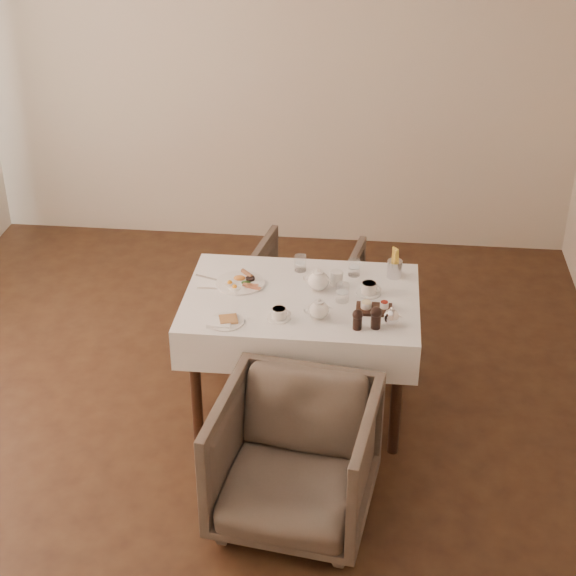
# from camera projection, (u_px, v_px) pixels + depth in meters

# --- Properties ---
(table) EXTENTS (1.28, 0.88, 0.75)m
(table) POSITION_uv_depth(u_px,v_px,m) (301.00, 314.00, 4.87)
(table) COLOR black
(table) RESTS_ON ground
(armchair_near) EXTENTS (0.84, 0.86, 0.69)m
(armchair_near) POSITION_uv_depth(u_px,v_px,m) (295.00, 460.00, 4.26)
(armchair_near) COLOR brown
(armchair_near) RESTS_ON ground
(armchair_far) EXTENTS (0.76, 0.78, 0.61)m
(armchair_far) POSITION_uv_depth(u_px,v_px,m) (306.00, 290.00, 5.78)
(armchair_far) COLOR brown
(armchair_far) RESTS_ON ground
(breakfast_plate) EXTENTS (0.27, 0.27, 0.03)m
(breakfast_plate) POSITION_uv_depth(u_px,v_px,m) (241.00, 282.00, 4.93)
(breakfast_plate) COLOR white
(breakfast_plate) RESTS_ON table
(side_plate) EXTENTS (0.19, 0.19, 0.02)m
(side_plate) POSITION_uv_depth(u_px,v_px,m) (225.00, 322.00, 4.57)
(side_plate) COLOR white
(side_plate) RESTS_ON table
(teapot_centre) EXTENTS (0.20, 0.17, 0.13)m
(teapot_centre) POSITION_uv_depth(u_px,v_px,m) (318.00, 279.00, 4.84)
(teapot_centre) COLOR white
(teapot_centre) RESTS_ON table
(teapot_front) EXTENTS (0.16, 0.14, 0.12)m
(teapot_front) POSITION_uv_depth(u_px,v_px,m) (319.00, 308.00, 4.59)
(teapot_front) COLOR white
(teapot_front) RESTS_ON table
(creamer) EXTENTS (0.07, 0.07, 0.08)m
(creamer) POSITION_uv_depth(u_px,v_px,m) (337.00, 278.00, 4.90)
(creamer) COLOR white
(creamer) RESTS_ON table
(teacup_near) EXTENTS (0.12, 0.12, 0.06)m
(teacup_near) POSITION_uv_depth(u_px,v_px,m) (279.00, 314.00, 4.60)
(teacup_near) COLOR white
(teacup_near) RESTS_ON table
(teacup_far) EXTENTS (0.14, 0.14, 0.07)m
(teacup_far) POSITION_uv_depth(u_px,v_px,m) (369.00, 289.00, 4.82)
(teacup_far) COLOR white
(teacup_far) RESTS_ON table
(glass_left) EXTENTS (0.08, 0.08, 0.09)m
(glass_left) POSITION_uv_depth(u_px,v_px,m) (300.00, 263.00, 5.05)
(glass_left) COLOR silver
(glass_left) RESTS_ON table
(glass_mid) EXTENTS (0.09, 0.09, 0.10)m
(glass_mid) POSITION_uv_depth(u_px,v_px,m) (342.00, 293.00, 4.74)
(glass_mid) COLOR silver
(glass_mid) RESTS_ON table
(glass_right) EXTENTS (0.08, 0.08, 0.10)m
(glass_right) POSITION_uv_depth(u_px,v_px,m) (354.00, 268.00, 5.00)
(glass_right) COLOR silver
(glass_right) RESTS_ON table
(condiment_board) EXTENTS (0.19, 0.13, 0.05)m
(condiment_board) POSITION_uv_depth(u_px,v_px,m) (374.00, 308.00, 4.67)
(condiment_board) COLOR black
(condiment_board) RESTS_ON table
(pepper_mill_left) EXTENTS (0.07, 0.07, 0.11)m
(pepper_mill_left) POSITION_uv_depth(u_px,v_px,m) (357.00, 319.00, 4.50)
(pepper_mill_left) COLOR black
(pepper_mill_left) RESTS_ON table
(pepper_mill_right) EXTENTS (0.07, 0.07, 0.12)m
(pepper_mill_right) POSITION_uv_depth(u_px,v_px,m) (376.00, 317.00, 4.50)
(pepper_mill_right) COLOR black
(pepper_mill_right) RESTS_ON table
(silver_pot) EXTENTS (0.13, 0.12, 0.11)m
(silver_pot) POSITION_uv_depth(u_px,v_px,m) (391.00, 316.00, 4.53)
(silver_pot) COLOR white
(silver_pot) RESTS_ON table
(fries_cup) EXTENTS (0.09, 0.09, 0.18)m
(fries_cup) POSITION_uv_depth(u_px,v_px,m) (395.00, 264.00, 4.97)
(fries_cup) COLOR silver
(fries_cup) RESTS_ON table
(cutlery_fork) EXTENTS (0.20, 0.09, 0.00)m
(cutlery_fork) POSITION_uv_depth(u_px,v_px,m) (211.00, 279.00, 4.98)
(cutlery_fork) COLOR silver
(cutlery_fork) RESTS_ON table
(cutlery_knife) EXTENTS (0.19, 0.03, 0.00)m
(cutlery_knife) POSITION_uv_depth(u_px,v_px,m) (214.00, 289.00, 4.88)
(cutlery_knife) COLOR silver
(cutlery_knife) RESTS_ON table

